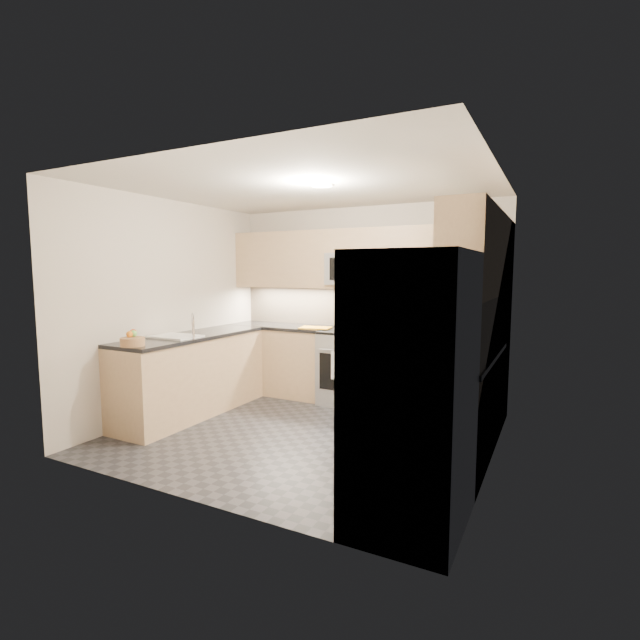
{
  "coord_description": "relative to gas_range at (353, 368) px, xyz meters",
  "views": [
    {
      "loc": [
        2.27,
        -4.04,
        1.67
      ],
      "look_at": [
        0.0,
        0.35,
        1.15
      ],
      "focal_mm": 26.0,
      "sensor_mm": 36.0,
      "label": 1
    }
  ],
  "objects": [
    {
      "name": "floor",
      "position": [
        0.0,
        -1.28,
        -0.46
      ],
      "size": [
        3.6,
        3.2,
        0.0
      ],
      "primitive_type": "cube",
      "color": "black",
      "rests_on": "ground"
    },
    {
      "name": "ceiling",
      "position": [
        0.0,
        -1.28,
        2.04
      ],
      "size": [
        3.6,
        3.2,
        0.02
      ],
      "primitive_type": "cube",
      "color": "beige",
      "rests_on": "wall_back"
    },
    {
      "name": "wall_back",
      "position": [
        0.0,
        0.32,
        0.79
      ],
      "size": [
        3.6,
        0.02,
        2.5
      ],
      "primitive_type": "cube",
      "color": "beige",
      "rests_on": "floor"
    },
    {
      "name": "wall_front",
      "position": [
        0.0,
        -2.88,
        0.79
      ],
      "size": [
        3.6,
        0.02,
        2.5
      ],
      "primitive_type": "cube",
      "color": "beige",
      "rests_on": "floor"
    },
    {
      "name": "wall_left",
      "position": [
        -1.8,
        -1.28,
        0.79
      ],
      "size": [
        0.02,
        3.2,
        2.5
      ],
      "primitive_type": "cube",
      "color": "beige",
      "rests_on": "floor"
    },
    {
      "name": "wall_right",
      "position": [
        1.8,
        -1.28,
        0.79
      ],
      "size": [
        0.02,
        3.2,
        2.5
      ],
      "primitive_type": "cube",
      "color": "beige",
      "rests_on": "floor"
    },
    {
      "name": "base_cab_back_left",
      "position": [
        -1.09,
        0.02,
        -0.01
      ],
      "size": [
        1.42,
        0.6,
        0.9
      ],
      "primitive_type": "cube",
      "color": "tan",
      "rests_on": "floor"
    },
    {
      "name": "base_cab_back_right",
      "position": [
        1.09,
        0.02,
        -0.01
      ],
      "size": [
        1.42,
        0.6,
        0.9
      ],
      "primitive_type": "cube",
      "color": "tan",
      "rests_on": "floor"
    },
    {
      "name": "base_cab_right",
      "position": [
        1.5,
        -1.12,
        -0.01
      ],
      "size": [
        0.6,
        1.7,
        0.9
      ],
      "primitive_type": "cube",
      "color": "tan",
      "rests_on": "floor"
    },
    {
      "name": "base_cab_peninsula",
      "position": [
        -1.5,
        -1.28,
        -0.01
      ],
      "size": [
        0.6,
        2.0,
        0.9
      ],
      "primitive_type": "cube",
      "color": "tan",
      "rests_on": "floor"
    },
    {
      "name": "countertop_back_left",
      "position": [
        -1.09,
        0.02,
        0.47
      ],
      "size": [
        1.42,
        0.63,
        0.04
      ],
      "primitive_type": "cube",
      "color": "black",
      "rests_on": "base_cab_back_left"
    },
    {
      "name": "countertop_back_right",
      "position": [
        1.09,
        0.02,
        0.47
      ],
      "size": [
        1.42,
        0.63,
        0.04
      ],
      "primitive_type": "cube",
      "color": "black",
      "rests_on": "base_cab_back_right"
    },
    {
      "name": "countertop_right",
      "position": [
        1.5,
        -1.12,
        0.47
      ],
      "size": [
        0.63,
        1.7,
        0.04
      ],
      "primitive_type": "cube",
      "color": "black",
      "rests_on": "base_cab_right"
    },
    {
      "name": "countertop_peninsula",
      "position": [
        -1.5,
        -1.28,
        0.47
      ],
      "size": [
        0.63,
        2.0,
        0.04
      ],
      "primitive_type": "cube",
      "color": "black",
      "rests_on": "base_cab_peninsula"
    },
    {
      "name": "upper_cab_back",
      "position": [
        0.0,
        0.15,
        1.37
      ],
      "size": [
        3.6,
        0.35,
        0.75
      ],
      "primitive_type": "cube",
      "color": "tan",
      "rests_on": "wall_back"
    },
    {
      "name": "upper_cab_right",
      "position": [
        1.62,
        -1.0,
        1.37
      ],
      "size": [
        0.35,
        1.95,
        0.75
      ],
      "primitive_type": "cube",
      "color": "tan",
      "rests_on": "wall_right"
    },
    {
      "name": "backsplash_back",
      "position": [
        0.0,
        0.32,
        0.74
      ],
      "size": [
        3.6,
        0.01,
        0.51
      ],
      "primitive_type": "cube",
      "color": "tan",
      "rests_on": "wall_back"
    },
    {
      "name": "backsplash_right",
      "position": [
        1.8,
        -0.82,
        0.74
      ],
      "size": [
        0.01,
        2.3,
        0.51
      ],
      "primitive_type": "cube",
      "color": "tan",
      "rests_on": "wall_right"
    },
    {
      "name": "gas_range",
      "position": [
        0.0,
        0.0,
        0.0
      ],
      "size": [
        0.76,
        0.65,
        0.91
      ],
      "primitive_type": "cube",
      "color": "#9A9EA2",
      "rests_on": "floor"
    },
    {
      "name": "range_cooktop",
      "position": [
        0.0,
        0.0,
        0.46
      ],
      "size": [
        0.76,
        0.65,
        0.03
      ],
      "primitive_type": "cube",
      "color": "black",
      "rests_on": "gas_range"
    },
    {
      "name": "oven_door_glass",
      "position": [
        0.0,
        -0.33,
        -0.01
      ],
      "size": [
        0.62,
        0.02,
        0.45
      ],
      "primitive_type": "cube",
      "color": "black",
      "rests_on": "gas_range"
    },
    {
      "name": "oven_handle",
      "position": [
        0.0,
        -0.35,
        0.26
      ],
      "size": [
        0.6,
        0.02,
        0.02
      ],
      "primitive_type": "cylinder",
      "rotation": [
        0.0,
        1.57,
        0.0
      ],
      "color": "#B2B5BA",
      "rests_on": "gas_range"
    },
    {
      "name": "microwave",
      "position": [
        0.0,
        0.12,
        1.24
      ],
      "size": [
        0.76,
        0.4,
        0.4
      ],
      "primitive_type": "cube",
      "color": "#A4A6AC",
      "rests_on": "upper_cab_back"
    },
    {
      "name": "microwave_door",
      "position": [
        0.0,
        -0.08,
        1.24
      ],
      "size": [
        0.6,
        0.01,
        0.28
      ],
      "primitive_type": "cube",
      "color": "black",
      "rests_on": "microwave"
    },
    {
      "name": "refrigerator",
      "position": [
        1.45,
        -2.43,
        0.45
      ],
      "size": [
        0.7,
        0.9,
        1.8
      ],
      "primitive_type": "cube",
      "color": "#AAABB2",
      "rests_on": "floor"
    },
    {
      "name": "fridge_handle_left",
      "position": [
        1.08,
        -2.61,
        0.49
      ],
      "size": [
        0.02,
        0.02,
        1.2
      ],
      "primitive_type": "cylinder",
      "color": "#B2B5BA",
      "rests_on": "refrigerator"
    },
    {
      "name": "fridge_handle_right",
      "position": [
        1.08,
        -2.25,
        0.49
      ],
      "size": [
        0.02,
        0.02,
        1.2
      ],
      "primitive_type": "cylinder",
      "color": "#B2B5BA",
      "rests_on": "refrigerator"
    },
    {
      "name": "sink_basin",
      "position": [
        -1.5,
        -1.53,
        0.42
      ],
      "size": [
        0.52,
        0.38,
        0.16
      ],
      "primitive_type": "cube",
      "color": "white",
      "rests_on": "base_cab_peninsula"
    },
    {
      "name": "faucet",
      "position": [
        -1.24,
        -1.53,
        0.62
      ],
      "size": [
        0.03,
        0.03,
        0.28
      ],
      "primitive_type": "cylinder",
      "color": "silver",
      "rests_on": "countertop_peninsula"
    },
    {
      "name": "utensil_bowl",
      "position": [
        1.32,
        0.01,
        0.56
      ],
      "size": [
        0.34,
        0.34,
        0.15
      ],
      "primitive_type": "cylinder",
      "rotation": [
        0.0,
        0.0,
        -0.33
      ],
      "color": "#69B24C",
      "rests_on": "countertop_back_right"
    },
    {
      "name": "cutting_board",
      "position": [
        -0.51,
        -0.08,
        0.49
      ],
      "size": [
        0.43,
        0.34,
        0.01
      ],
      "primitive_type": "cube",
      "rotation": [
        0.0,
        0.0,
        0.2
      ],
      "color": "orange",
      "rests_on": "countertop_back_left"
    },
    {
      "name": "fruit_basket",
      "position": [
        -1.43,
        -2.17,
        0.53
      ],
      "size": [
        0.25,
        0.25,
        0.08
      ],
      "primitive_type": "cylinder",
      "rotation": [
        0.0,
        0.0,
        0.09
      ],
      "color": "#A2754B",
      "rests_on": "countertop_peninsula"
    },
    {
      "name": "fruit_apple",
      "position": [
        -1.54,
        -2.06,
        0.6
      ],
      "size": [
        0.07,
        0.07,
        0.07
      ],
      "primitive_type": "sphere",
      "color": "#BC4015",
      "rests_on": "fruit_basket"
    },
    {
      "name": "fruit_pear",
      "position": [
        -1.47,
        -2.12,
        0.6
      ],
      "size": [
        0.07,
        0.07,
        0.07
      ],
      "primitive_type": "sphere",
      "color": "#6DBF51",
      "rests_on": "fruit_basket"
    },
    {
      "name": "dish_towel_check",
      "position": [
        -0.04,
        -0.37,
        0.1
      ],
      "size": [
        0.17,
        0.08,
        0.34
      ],
      "primitive_type": "cube",
      "rotation": [
        0.0,
        0.0,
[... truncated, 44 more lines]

